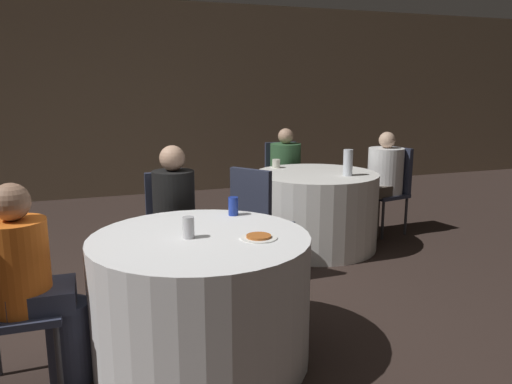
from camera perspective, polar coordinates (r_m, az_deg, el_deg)
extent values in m
plane|color=#332621|center=(3.25, -8.35, -17.38)|extent=(16.00, 16.00, 0.00)
cube|color=gray|center=(7.54, -15.73, 10.10)|extent=(16.00, 0.06, 2.80)
cylinder|color=white|center=(2.99, -6.27, -11.95)|extent=(1.26, 1.26, 0.75)
cylinder|color=white|center=(5.02, 6.79, -2.06)|extent=(1.22, 1.22, 0.75)
cube|color=#2D3347|center=(2.94, -25.16, -12.32)|extent=(0.41, 0.41, 0.04)
cylinder|color=#333338|center=(3.17, -21.30, -14.69)|extent=(0.03, 0.03, 0.41)
cylinder|color=#333338|center=(2.87, -21.59, -17.66)|extent=(0.03, 0.03, 0.41)
cube|color=#2D3347|center=(3.85, -9.23, -5.63)|extent=(0.41, 0.41, 0.04)
cube|color=#2D3347|center=(3.95, -9.76, -1.22)|extent=(0.38, 0.06, 0.49)
cylinder|color=#333338|center=(3.80, -6.13, -9.43)|extent=(0.03, 0.03, 0.41)
cylinder|color=#333338|center=(3.75, -11.30, -9.89)|extent=(0.03, 0.03, 0.41)
cylinder|color=#333338|center=(4.11, -7.13, -7.76)|extent=(0.03, 0.03, 0.41)
cylinder|color=#333338|center=(4.06, -11.89, -8.16)|extent=(0.03, 0.03, 0.41)
cube|color=#2D3347|center=(5.86, 3.34, 0.58)|extent=(0.42, 0.42, 0.04)
cube|color=#2D3347|center=(5.98, 2.81, 3.39)|extent=(0.38, 0.07, 0.49)
cylinder|color=#333338|center=(5.81, 5.45, -1.84)|extent=(0.03, 0.03, 0.41)
cylinder|color=#333338|center=(5.70, 2.26, -2.07)|extent=(0.03, 0.03, 0.41)
cylinder|color=#333338|center=(6.12, 4.31, -1.11)|extent=(0.03, 0.03, 0.41)
cylinder|color=#333338|center=(6.02, 1.26, -1.31)|extent=(0.03, 0.03, 0.41)
cube|color=#2D3347|center=(4.24, 0.81, -3.84)|extent=(0.56, 0.56, 0.04)
cube|color=#2D3347|center=(4.03, -0.62, -0.79)|extent=(0.26, 0.34, 0.49)
cylinder|color=#333338|center=(4.53, 0.23, -5.78)|extent=(0.03, 0.03, 0.41)
cylinder|color=#333338|center=(4.35, 3.93, -6.55)|extent=(0.03, 0.03, 0.41)
cylinder|color=#333338|center=(4.27, -2.40, -6.91)|extent=(0.03, 0.03, 0.41)
cylinder|color=#333338|center=(4.08, 1.43, -7.80)|extent=(0.03, 0.03, 0.41)
cube|color=#2D3347|center=(5.61, 14.43, -0.30)|extent=(0.47, 0.47, 0.04)
cube|color=#2D3347|center=(5.69, 15.87, 2.50)|extent=(0.12, 0.38, 0.49)
cylinder|color=#333338|center=(5.43, 14.28, -3.15)|extent=(0.03, 0.03, 0.41)
cylinder|color=#333338|center=(5.67, 11.88, -2.41)|extent=(0.03, 0.03, 0.41)
cylinder|color=#333338|center=(5.67, 16.75, -2.66)|extent=(0.03, 0.03, 0.41)
cylinder|color=#333338|center=(5.89, 14.35, -1.97)|extent=(0.03, 0.03, 0.41)
cylinder|color=#4C4238|center=(5.51, 12.69, -2.64)|extent=(0.24, 0.24, 0.45)
cube|color=#4C4238|center=(5.52, 13.65, 0.29)|extent=(0.38, 0.41, 0.12)
cylinder|color=white|center=(5.56, 14.57, 2.37)|extent=(0.38, 0.38, 0.49)
sphere|color=#DBB293|center=(5.52, 14.75, 5.77)|extent=(0.17, 0.17, 0.17)
cylinder|color=#282828|center=(3.72, -8.58, -9.65)|extent=(0.24, 0.24, 0.45)
cube|color=#282828|center=(3.73, -9.00, -5.10)|extent=(0.30, 0.33, 0.12)
cylinder|color=black|center=(3.78, -9.37, -1.54)|extent=(0.31, 0.31, 0.53)
sphere|color=tan|center=(3.71, -9.55, 3.84)|extent=(0.19, 0.19, 0.19)
cylinder|color=#33384C|center=(3.01, -20.48, -15.72)|extent=(0.24, 0.24, 0.45)
cube|color=#33384C|center=(2.90, -23.09, -10.96)|extent=(0.32, 0.31, 0.12)
cylinder|color=orange|center=(2.85, -25.62, -7.58)|extent=(0.32, 0.32, 0.48)
sphere|color=#997056|center=(2.77, -26.24, -1.03)|extent=(0.19, 0.19, 0.19)
cylinder|color=#282828|center=(5.70, 4.04, -1.87)|extent=(0.24, 0.24, 0.45)
cube|color=#282828|center=(5.75, 3.71, 1.05)|extent=(0.36, 0.34, 0.12)
cylinder|color=#38663D|center=(5.81, 3.38, 3.13)|extent=(0.35, 0.35, 0.49)
sphere|color=tan|center=(5.77, 3.42, 6.40)|extent=(0.18, 0.18, 0.18)
cylinder|color=white|center=(2.81, 0.31, -5.25)|extent=(0.21, 0.21, 0.01)
cylinder|color=#B25B23|center=(2.80, 0.31, -5.07)|extent=(0.14, 0.14, 0.01)
cylinder|color=silver|center=(2.82, -7.73, -4.05)|extent=(0.07, 0.07, 0.12)
cylinder|color=#1E38A5|center=(3.29, -2.61, -1.63)|extent=(0.07, 0.07, 0.12)
cylinder|color=silver|center=(4.82, 10.46, 3.32)|extent=(0.09, 0.09, 0.25)
cylinder|color=silver|center=(5.23, 2.32, 3.27)|extent=(0.08, 0.08, 0.09)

